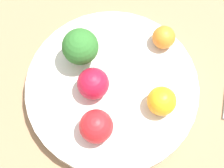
{
  "coord_description": "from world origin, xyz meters",
  "views": [
    {
      "loc": [
        0.03,
        0.2,
        0.58
      ],
      "look_at": [
        0.0,
        0.0,
        0.06
      ],
      "focal_mm": 60.0,
      "sensor_mm": 36.0,
      "label": 1
    }
  ],
  "objects_px": {
    "orange_back": "(164,37)",
    "apple_red": "(96,126)",
    "apple_green": "(93,84)",
    "bowl": "(112,89)",
    "broccoli": "(80,47)",
    "orange_front": "(162,101)"
  },
  "relations": [
    {
      "from": "bowl",
      "to": "apple_red",
      "type": "relative_size",
      "value": 5.49
    },
    {
      "from": "broccoli",
      "to": "apple_red",
      "type": "relative_size",
      "value": 1.39
    },
    {
      "from": "broccoli",
      "to": "orange_front",
      "type": "bearing_deg",
      "value": 137.1
    },
    {
      "from": "bowl",
      "to": "orange_front",
      "type": "xyz_separation_m",
      "value": [
        -0.07,
        0.04,
        0.03
      ]
    },
    {
      "from": "broccoli",
      "to": "bowl",
      "type": "bearing_deg",
      "value": 125.18
    },
    {
      "from": "apple_green",
      "to": "orange_back",
      "type": "height_order",
      "value": "apple_green"
    },
    {
      "from": "orange_back",
      "to": "apple_red",
      "type": "bearing_deg",
      "value": 45.01
    },
    {
      "from": "bowl",
      "to": "apple_green",
      "type": "relative_size",
      "value": 5.6
    },
    {
      "from": "broccoli",
      "to": "apple_red",
      "type": "height_order",
      "value": "broccoli"
    },
    {
      "from": "apple_green",
      "to": "apple_red",
      "type": "bearing_deg",
      "value": 85.38
    },
    {
      "from": "orange_back",
      "to": "broccoli",
      "type": "bearing_deg",
      "value": 2.67
    },
    {
      "from": "apple_red",
      "to": "apple_green",
      "type": "relative_size",
      "value": 1.02
    },
    {
      "from": "apple_red",
      "to": "orange_back",
      "type": "height_order",
      "value": "apple_red"
    },
    {
      "from": "apple_red",
      "to": "orange_front",
      "type": "height_order",
      "value": "apple_red"
    },
    {
      "from": "apple_red",
      "to": "apple_green",
      "type": "height_order",
      "value": "same"
    },
    {
      "from": "bowl",
      "to": "apple_red",
      "type": "xyz_separation_m",
      "value": [
        0.03,
        0.06,
        0.04
      ]
    },
    {
      "from": "apple_red",
      "to": "orange_front",
      "type": "xyz_separation_m",
      "value": [
        -0.1,
        -0.02,
        -0.0
      ]
    },
    {
      "from": "apple_green",
      "to": "orange_back",
      "type": "relative_size",
      "value": 1.32
    },
    {
      "from": "apple_green",
      "to": "orange_front",
      "type": "height_order",
      "value": "apple_green"
    },
    {
      "from": "bowl",
      "to": "apple_red",
      "type": "height_order",
      "value": "apple_red"
    },
    {
      "from": "bowl",
      "to": "orange_back",
      "type": "relative_size",
      "value": 7.36
    },
    {
      "from": "apple_red",
      "to": "apple_green",
      "type": "bearing_deg",
      "value": -94.62
    }
  ]
}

